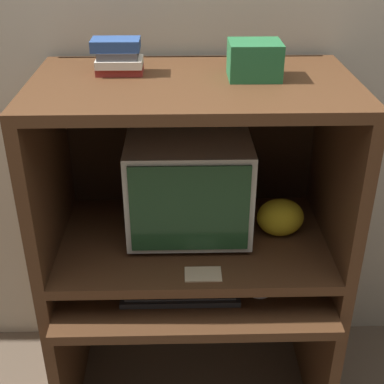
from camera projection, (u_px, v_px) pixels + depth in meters
wall_back at (191, 58)px, 1.97m from camera, size 6.00×0.06×2.60m
desk_base at (194, 321)px, 2.05m from camera, size 1.02×0.65×0.62m
desk_monitor_shelf at (193, 244)px, 1.94m from camera, size 1.02×0.59×0.13m
hutch_upper at (193, 133)px, 1.77m from camera, size 1.02×0.59×0.58m
crt_monitor at (189, 183)px, 1.88m from camera, size 0.42×0.39×0.37m
keyboard at (180, 293)px, 1.83m from camera, size 0.40×0.13×0.03m
mouse at (260, 293)px, 1.82m from camera, size 0.07×0.05×0.03m
snack_bag at (280, 217)px, 1.91m from camera, size 0.17×0.13×0.14m
book_stack at (118, 56)px, 1.68m from camera, size 0.16×0.11×0.11m
paper_card at (203, 274)px, 1.73m from camera, size 0.12×0.08×0.00m
storage_box at (254, 60)px, 1.64m from camera, size 0.16×0.14×0.11m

